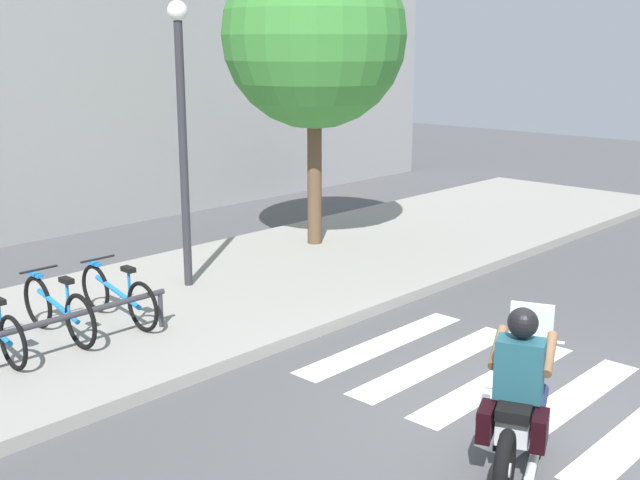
% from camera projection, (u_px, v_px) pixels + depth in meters
% --- Properties ---
extents(ground_plane, '(48.00, 48.00, 0.00)m').
position_uv_depth(ground_plane, '(529.00, 428.00, 7.59)').
color(ground_plane, '#4C4C4F').
extents(sidewalk, '(24.00, 4.40, 0.15)m').
position_uv_depth(sidewalk, '(187.00, 301.00, 11.12)').
color(sidewalk, gray).
rests_on(sidewalk, ground).
extents(crosswalk_stripe_2, '(2.80, 0.40, 0.01)m').
position_uv_depth(crosswalk_stripe_2, '(565.00, 403.00, 8.10)').
color(crosswalk_stripe_2, white).
rests_on(crosswalk_stripe_2, ground).
extents(crosswalk_stripe_3, '(2.80, 0.40, 0.01)m').
position_uv_depth(crosswalk_stripe_3, '(497.00, 381.00, 8.64)').
color(crosswalk_stripe_3, white).
rests_on(crosswalk_stripe_3, ground).
extents(crosswalk_stripe_4, '(2.80, 0.40, 0.01)m').
position_uv_depth(crosswalk_stripe_4, '(436.00, 361.00, 9.17)').
color(crosswalk_stripe_4, white).
rests_on(crosswalk_stripe_4, ground).
extents(crosswalk_stripe_5, '(2.80, 0.40, 0.01)m').
position_uv_depth(crosswalk_stripe_5, '(383.00, 344.00, 9.70)').
color(crosswalk_stripe_5, white).
rests_on(crosswalk_stripe_5, ground).
extents(motorcycle, '(2.13, 1.02, 1.23)m').
position_uv_depth(motorcycle, '(519.00, 410.00, 6.93)').
color(motorcycle, black).
rests_on(motorcycle, ground).
extents(rider, '(0.75, 0.69, 1.44)m').
position_uv_depth(rider, '(520.00, 374.00, 6.78)').
color(rider, '#1E4C59').
rests_on(rider, ground).
extents(bicycle_2, '(0.48, 1.68, 0.80)m').
position_uv_depth(bicycle_2, '(58.00, 309.00, 9.41)').
color(bicycle_2, black).
rests_on(bicycle_2, sidewalk).
extents(bicycle_3, '(0.48, 1.72, 0.76)m').
position_uv_depth(bicycle_3, '(118.00, 295.00, 9.99)').
color(bicycle_3, black).
rests_on(bicycle_3, sidewalk).
extents(bike_rack, '(3.06, 0.07, 0.49)m').
position_uv_depth(bike_rack, '(49.00, 325.00, 8.74)').
color(bike_rack, '#333338').
rests_on(bike_rack, sidewalk).
extents(street_lamp, '(0.28, 0.28, 4.16)m').
position_uv_depth(street_lamp, '(182.00, 122.00, 11.04)').
color(street_lamp, '#2D2D33').
rests_on(street_lamp, ground).
extents(tree_near_rack, '(3.12, 3.12, 5.29)m').
position_uv_depth(tree_near_rack, '(314.00, 36.00, 13.21)').
color(tree_near_rack, brown).
rests_on(tree_near_rack, ground).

